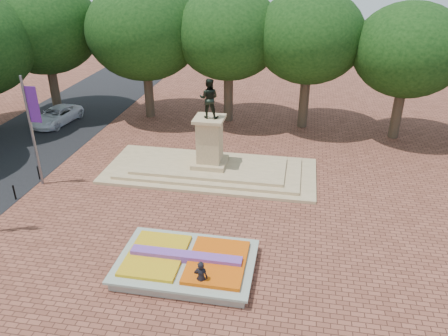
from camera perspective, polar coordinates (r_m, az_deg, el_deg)
name	(u,v)px	position (r m, az deg, el deg)	size (l,w,h in m)	color
ground	(178,242)	(22.72, -6.09, -9.59)	(90.00, 90.00, 0.00)	brown
flower_bed	(187,263)	(20.73, -4.89, -12.27)	(6.30, 4.30, 0.91)	gray
monument	(210,161)	(28.96, -1.85, 0.98)	(14.00, 6.00, 6.40)	tan
tree_row_back	(264,45)	(36.32, 5.19, 15.76)	(44.80, 8.80, 10.43)	#3B2D20
van	(56,116)	(40.30, -21.04, 6.38)	(2.34, 5.07, 1.41)	white
pedestrian	(201,278)	(19.20, -3.02, -14.12)	(0.61, 0.40, 1.66)	black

